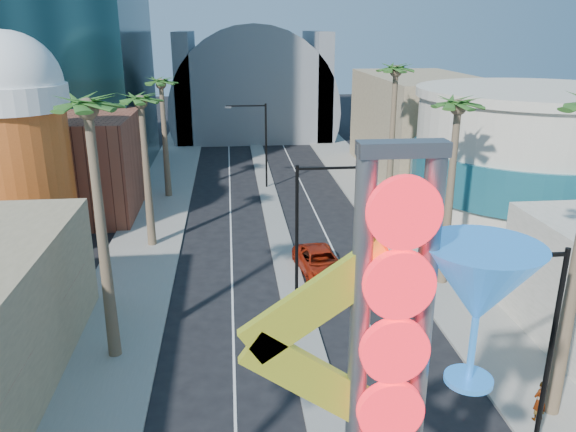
% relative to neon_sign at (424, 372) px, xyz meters
% --- Properties ---
extents(sidewalk_west, '(5.00, 100.00, 0.15)m').
position_rel_neon_sign_xyz_m(sidewalk_west, '(-10.32, 32.04, -7.23)').
color(sidewalk_west, gray).
rests_on(sidewalk_west, ground).
extents(sidewalk_east, '(5.00, 100.00, 0.15)m').
position_rel_neon_sign_xyz_m(sidewalk_east, '(8.68, 32.04, -7.23)').
color(sidewalk_east, gray).
rests_on(sidewalk_east, ground).
extents(median, '(1.60, 84.00, 0.15)m').
position_rel_neon_sign_xyz_m(median, '(-0.82, 35.04, -7.23)').
color(median, gray).
rests_on(median, ground).
extents(brick_filler_west, '(10.00, 10.00, 8.00)m').
position_rel_neon_sign_xyz_m(brick_filler_west, '(-16.82, 35.04, -3.31)').
color(brick_filler_west, brown).
rests_on(brick_filler_west, ground).
extents(filler_east, '(10.00, 20.00, 10.00)m').
position_rel_neon_sign_xyz_m(filler_east, '(15.18, 45.04, -2.31)').
color(filler_east, '#917D5D').
rests_on(filler_east, ground).
extents(beer_mug, '(7.00, 7.00, 14.50)m').
position_rel_neon_sign_xyz_m(beer_mug, '(-17.82, 27.04, 0.54)').
color(beer_mug, '#B54A18').
rests_on(beer_mug, ground).
extents(turquoise_building, '(16.60, 16.60, 10.60)m').
position_rel_neon_sign_xyz_m(turquoise_building, '(17.18, 27.04, -2.06)').
color(turquoise_building, '#B6B19A').
rests_on(turquoise_building, ground).
extents(canopy, '(22.00, 16.00, 22.00)m').
position_rel_neon_sign_xyz_m(canopy, '(-0.82, 69.04, -3.00)').
color(canopy, slate).
rests_on(canopy, ground).
extents(neon_sign, '(6.53, 2.60, 12.55)m').
position_rel_neon_sign_xyz_m(neon_sign, '(0.00, 0.00, 0.00)').
color(neon_sign, gray).
rests_on(neon_sign, ground).
extents(streetlight_0, '(3.79, 0.25, 8.00)m').
position_rel_neon_sign_xyz_m(streetlight_0, '(-0.27, 17.04, -2.43)').
color(streetlight_0, black).
rests_on(streetlight_0, ground).
extents(streetlight_1, '(3.79, 0.25, 8.00)m').
position_rel_neon_sign_xyz_m(streetlight_1, '(-1.36, 41.04, -2.43)').
color(streetlight_1, black).
rests_on(streetlight_1, ground).
extents(streetlight_2, '(3.45, 0.25, 8.00)m').
position_rel_neon_sign_xyz_m(streetlight_2, '(5.91, 5.04, -2.47)').
color(streetlight_2, black).
rests_on(streetlight_2, ground).
extents(palm_1, '(2.40, 2.40, 12.70)m').
position_rel_neon_sign_xyz_m(palm_1, '(-9.82, 13.04, 3.52)').
color(palm_1, brown).
rests_on(palm_1, ground).
extents(palm_2, '(2.40, 2.40, 11.20)m').
position_rel_neon_sign_xyz_m(palm_2, '(-9.82, 27.04, 2.17)').
color(palm_2, brown).
rests_on(palm_2, ground).
extents(palm_3, '(2.40, 2.40, 11.20)m').
position_rel_neon_sign_xyz_m(palm_3, '(-9.82, 39.04, 2.17)').
color(palm_3, brown).
rests_on(palm_3, ground).
extents(palm_6, '(2.40, 2.40, 11.70)m').
position_rel_neon_sign_xyz_m(palm_6, '(8.18, 19.04, 2.62)').
color(palm_6, brown).
rests_on(palm_6, ground).
extents(palm_7, '(2.40, 2.40, 12.70)m').
position_rel_neon_sign_xyz_m(palm_7, '(8.18, 31.04, 3.52)').
color(palm_7, brown).
rests_on(palm_7, ground).
extents(red_pickup, '(3.16, 5.66, 1.50)m').
position_rel_neon_sign_xyz_m(red_pickup, '(1.16, 21.28, -6.56)').
color(red_pickup, '#B1260D').
rests_on(red_pickup, ground).
extents(pedestrian_a, '(0.70, 0.54, 1.70)m').
position_rel_neon_sign_xyz_m(pedestrian_a, '(7.37, 6.61, -6.31)').
color(pedestrian_a, gray).
rests_on(pedestrian_a, sidewalk_east).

